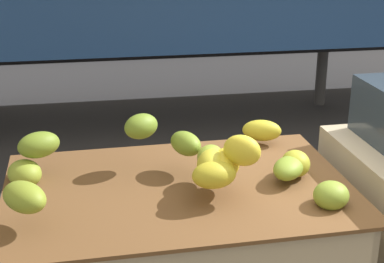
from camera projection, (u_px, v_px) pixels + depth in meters
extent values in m
cube|color=gray|center=(182.00, 50.00, 13.50)|extent=(80.00, 0.80, 0.16)
cube|color=#CCB793|center=(179.00, 243.00, 4.73)|extent=(2.60, 1.72, 0.08)
cube|color=#CCB793|center=(163.00, 172.00, 5.38)|extent=(2.56, 0.11, 0.44)
cube|color=#CCB793|center=(327.00, 200.00, 4.87)|extent=(0.09, 1.66, 0.44)
cube|color=#CCB793|center=(15.00, 230.00, 4.41)|extent=(0.09, 1.66, 0.44)
cube|color=#B21914|center=(163.00, 175.00, 5.42)|extent=(2.46, 0.07, 0.07)
cube|color=brown|center=(178.00, 188.00, 4.56)|extent=(2.72, 1.85, 0.03)
ellipsoid|color=gold|center=(262.00, 130.00, 5.33)|extent=(0.40, 0.30, 0.19)
ellipsoid|color=olive|center=(24.00, 197.00, 3.89)|extent=(0.42, 0.44, 0.20)
ellipsoid|color=#8FA632|center=(25.00, 173.00, 4.62)|extent=(0.37, 0.39, 0.21)
ellipsoid|color=#A9AB2C|center=(296.00, 163.00, 4.70)|extent=(0.23, 0.27, 0.21)
ellipsoid|color=olive|center=(331.00, 195.00, 4.24)|extent=(0.38, 0.37, 0.20)
ellipsoid|color=gold|center=(214.00, 175.00, 4.21)|extent=(0.35, 0.27, 0.20)
ellipsoid|color=olive|center=(210.00, 156.00, 4.52)|extent=(0.29, 0.34, 0.17)
ellipsoid|color=yellow|center=(242.00, 150.00, 4.25)|extent=(0.34, 0.32, 0.23)
ellipsoid|color=gold|center=(212.00, 165.00, 4.33)|extent=(0.30, 0.38, 0.22)
ellipsoid|color=olive|center=(141.00, 126.00, 4.75)|extent=(0.37, 0.34, 0.21)
ellipsoid|color=olive|center=(186.00, 143.00, 4.72)|extent=(0.32, 0.38, 0.19)
ellipsoid|color=gold|center=(225.00, 164.00, 4.37)|extent=(0.37, 0.44, 0.22)
ellipsoid|color=olive|center=(288.00, 168.00, 4.59)|extent=(0.38, 0.42, 0.16)
ellipsoid|color=olive|center=(39.00, 145.00, 4.67)|extent=(0.41, 0.37, 0.21)
cylinder|color=black|center=(133.00, 225.00, 5.51)|extent=(0.64, 0.22, 0.64)
cube|color=black|center=(122.00, 48.00, 9.07)|extent=(11.04, 0.44, 0.30)
cylinder|color=#38383A|center=(322.00, 68.00, 9.77)|extent=(0.18, 0.18, 1.25)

